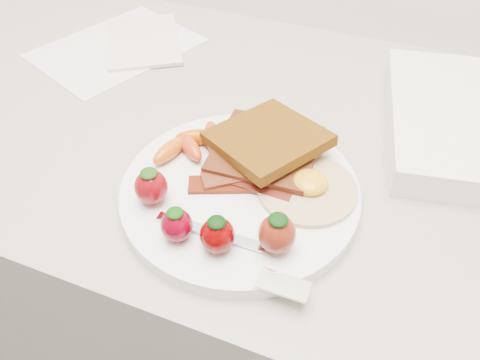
% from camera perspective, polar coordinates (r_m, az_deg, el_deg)
% --- Properties ---
extents(counter, '(2.00, 0.60, 0.90)m').
position_cam_1_polar(counter, '(0.98, 1.28, -14.41)').
color(counter, gray).
rests_on(counter, ground).
extents(plate, '(0.27, 0.27, 0.02)m').
position_cam_1_polar(plate, '(0.53, 0.00, -1.45)').
color(plate, white).
rests_on(plate, counter).
extents(toast_lower, '(0.13, 0.13, 0.01)m').
position_cam_1_polar(toast_lower, '(0.56, 3.14, 3.58)').
color(toast_lower, '#3A1407').
rests_on(toast_lower, plate).
extents(toast_upper, '(0.16, 0.16, 0.03)m').
position_cam_1_polar(toast_upper, '(0.56, 3.37, 5.06)').
color(toast_upper, black).
rests_on(toast_upper, toast_lower).
extents(fried_egg, '(0.14, 0.14, 0.02)m').
position_cam_1_polar(fried_egg, '(0.52, 8.26, -0.82)').
color(fried_egg, '#EDE6C5').
rests_on(fried_egg, plate).
extents(bacon_strips, '(0.12, 0.09, 0.01)m').
position_cam_1_polar(bacon_strips, '(0.53, 0.38, 0.02)').
color(bacon_strips, '#440702').
rests_on(bacon_strips, plate).
extents(baby_carrots, '(0.07, 0.10, 0.02)m').
position_cam_1_polar(baby_carrots, '(0.57, -5.79, 4.57)').
color(baby_carrots, '#C44A00').
rests_on(baby_carrots, plate).
extents(strawberries, '(0.18, 0.07, 0.05)m').
position_cam_1_polar(strawberries, '(0.47, -3.95, -4.73)').
color(strawberries, maroon).
rests_on(strawberries, plate).
extents(fork, '(0.17, 0.05, 0.00)m').
position_cam_1_polar(fork, '(0.46, 0.18, -9.06)').
color(fork, silver).
rests_on(fork, plate).
extents(paper_sheet, '(0.27, 0.30, 0.00)m').
position_cam_1_polar(paper_sheet, '(0.84, -14.79, 15.33)').
color(paper_sheet, white).
rests_on(paper_sheet, counter).
extents(notepad, '(0.19, 0.21, 0.01)m').
position_cam_1_polar(notepad, '(0.84, -11.73, 16.28)').
color(notepad, silver).
rests_on(notepad, paper_sheet).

